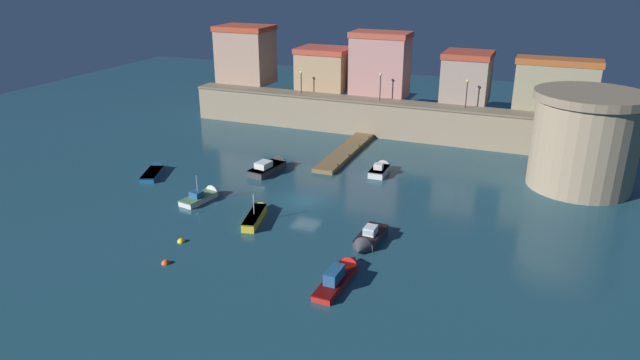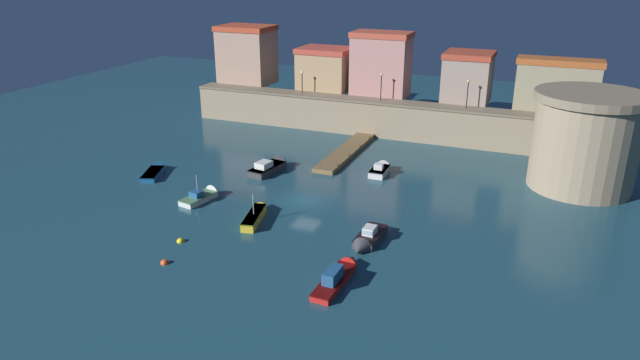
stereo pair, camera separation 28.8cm
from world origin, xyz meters
name	(u,v)px [view 1 (the left image)]	position (x,y,z in m)	size (l,w,h in m)	color
ground_plane	(306,200)	(0.00, 0.00, 0.00)	(132.48, 132.48, 0.00)	#1E4756
quay_wall	(378,118)	(0.00, 23.50, 2.32)	(52.29, 3.14, 4.61)	gray
old_town_backdrop	(367,67)	(-2.89, 27.42, 8.00)	(50.73, 6.04, 8.36)	#A2816C
fortress_tower	(585,140)	(23.99, 13.67, 4.89)	(10.71, 10.71, 9.67)	gray
pier_dock	(345,152)	(-1.26, 14.64, 0.24)	(2.38, 14.87, 0.70)	brown
quay_lamp_0	(301,78)	(-10.82, 23.50, 6.61)	(0.32, 0.32, 2.96)	black
quay_lamp_1	(380,82)	(0.15, 23.50, 6.92)	(0.32, 0.32, 3.48)	black
quay_lamp_2	(467,89)	(10.92, 23.50, 6.92)	(0.32, 0.32, 3.48)	black
moored_boat_0	(204,195)	(-9.20, -3.24, 0.34)	(2.37, 4.97, 3.14)	silver
moored_boat_1	(340,274)	(8.01, -12.23, 0.40)	(1.55, 6.74, 1.78)	red
moored_boat_2	(272,166)	(-6.81, 6.36, 0.46)	(2.71, 6.12, 1.90)	#333338
moored_boat_3	(155,171)	(-17.94, 0.67, 0.29)	(3.21, 5.32, 1.42)	#195689
moored_boat_4	(257,214)	(-2.46, -5.32, 0.41)	(2.46, 6.05, 2.78)	gold
moored_boat_5	(368,240)	(8.18, -6.36, 0.39)	(1.82, 5.20, 1.75)	#333338
moored_boat_6	(381,169)	(4.42, 10.06, 0.42)	(1.67, 4.20, 1.70)	silver
mooring_buoy_0	(181,242)	(-6.00, -11.70, 0.00)	(0.63, 0.63, 0.63)	yellow
mooring_buoy_1	(166,264)	(-5.00, -15.15, 0.00)	(0.65, 0.65, 0.65)	#EA4C19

